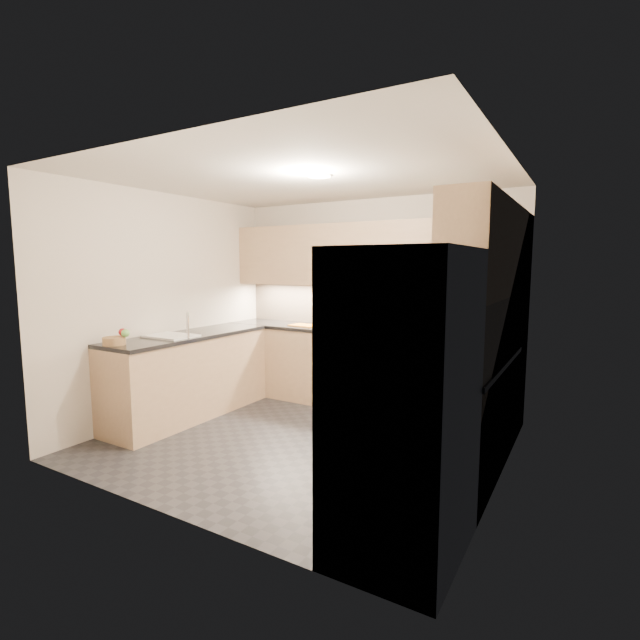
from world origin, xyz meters
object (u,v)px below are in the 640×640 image
(gas_range, at_px, (359,370))
(cutting_board, at_px, (304,325))
(utensil_bowl, at_px, (484,331))
(refrigerator, at_px, (404,404))
(microwave, at_px, (365,265))
(fruit_basket, at_px, (114,341))

(gas_range, bearing_deg, cutting_board, -177.05)
(utensil_bowl, bearing_deg, refrigerator, -89.15)
(gas_range, height_order, microwave, microwave)
(refrigerator, distance_m, fruit_basket, 3.04)
(microwave, xyz_separation_m, cutting_board, (-0.75, -0.16, -0.75))
(refrigerator, bearing_deg, fruit_basket, 174.81)
(microwave, distance_m, refrigerator, 3.04)
(utensil_bowl, bearing_deg, fruit_basket, -143.86)
(refrigerator, distance_m, utensil_bowl, 2.46)
(refrigerator, relative_size, cutting_board, 5.12)
(gas_range, xyz_separation_m, cutting_board, (-0.75, -0.04, 0.49))
(utensil_bowl, xyz_separation_m, fruit_basket, (-2.99, -2.18, -0.04))
(microwave, bearing_deg, gas_range, -90.00)
(refrigerator, height_order, fruit_basket, refrigerator)
(fruit_basket, bearing_deg, gas_range, 53.83)
(fruit_basket, bearing_deg, utensil_bowl, 36.14)
(microwave, height_order, fruit_basket, microwave)
(refrigerator, relative_size, utensil_bowl, 6.24)
(gas_range, relative_size, utensil_bowl, 3.16)
(gas_range, height_order, fruit_basket, fruit_basket)
(microwave, height_order, utensil_bowl, microwave)
(cutting_board, bearing_deg, utensil_bowl, 1.80)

